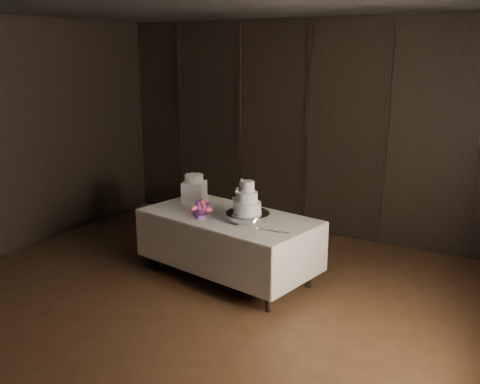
# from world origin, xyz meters

# --- Properties ---
(room) EXTENTS (6.08, 7.08, 3.08)m
(room) POSITION_xyz_m (0.00, 0.00, 1.50)
(room) COLOR black
(room) RESTS_ON ground
(display_table) EXTENTS (2.14, 1.37, 0.76)m
(display_table) POSITION_xyz_m (-0.09, 1.47, 0.42)
(display_table) COLOR silver
(display_table) RESTS_ON ground
(cake_stand) EXTENTS (0.60, 0.60, 0.09)m
(cake_stand) POSITION_xyz_m (0.19, 1.40, 0.81)
(cake_stand) COLOR silver
(cake_stand) RESTS_ON display_table
(wedding_cake) EXTENTS (0.34, 0.29, 0.35)m
(wedding_cake) POSITION_xyz_m (0.17, 1.39, 0.99)
(wedding_cake) COLOR white
(wedding_cake) RESTS_ON cake_stand
(bouquet) EXTENTS (0.48, 0.50, 0.19)m
(bouquet) POSITION_xyz_m (-0.40, 1.38, 0.83)
(bouquet) COLOR #E9595F
(bouquet) RESTS_ON display_table
(box_pedestal) EXTENTS (0.33, 0.33, 0.25)m
(box_pedestal) POSITION_xyz_m (-0.75, 1.75, 0.89)
(box_pedestal) COLOR white
(box_pedestal) RESTS_ON display_table
(small_cake) EXTENTS (0.27, 0.27, 0.09)m
(small_cake) POSITION_xyz_m (-0.75, 1.75, 1.05)
(small_cake) COLOR white
(small_cake) RESTS_ON box_pedestal
(cake_knife) EXTENTS (0.37, 0.03, 0.01)m
(cake_knife) POSITION_xyz_m (0.55, 1.20, 0.77)
(cake_knife) COLOR silver
(cake_knife) RESTS_ON display_table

